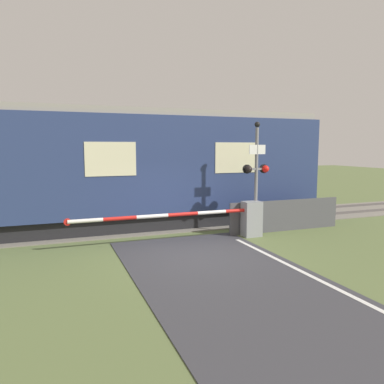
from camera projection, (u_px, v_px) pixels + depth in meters
ground_plane at (196, 254)px, 10.34m from camera, size 80.00×80.00×0.00m
track_bed at (156, 224)px, 14.21m from camera, size 36.00×3.20×0.13m
train at (105, 169)px, 13.30m from camera, size 16.33×2.73×4.26m
crossing_barrier at (237, 218)px, 12.18m from camera, size 6.19×0.44×1.17m
signal_post at (256, 171)px, 12.44m from camera, size 0.94×0.26×3.78m
roadside_fence at (286, 215)px, 13.21m from camera, size 4.39×0.06×1.10m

